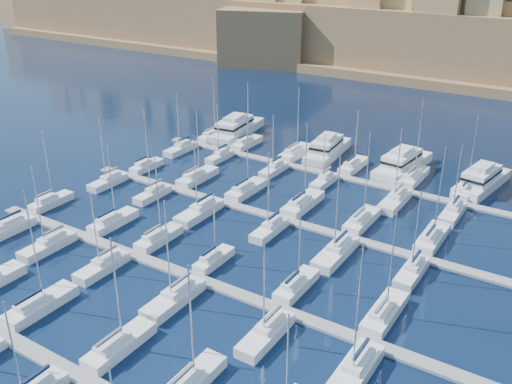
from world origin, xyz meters
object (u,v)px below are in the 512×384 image
Objects in this scene: sailboat_2 at (40,305)px; motor_yacht_d at (482,180)px; motor_yacht_b at (327,149)px; sailboat_4 at (191,382)px; motor_yacht_c at (402,163)px; motor_yacht_a at (236,128)px.

sailboat_2 is 0.98× the size of motor_yacht_d.
sailboat_2 reaches higher than motor_yacht_b.
sailboat_2 is at bearing 179.07° from sailboat_4.
sailboat_4 reaches higher than motor_yacht_d.
sailboat_4 is (24.59, -0.40, -0.02)m from sailboat_2.
sailboat_2 is at bearing -95.07° from motor_yacht_b.
sailboat_4 reaches higher than motor_yacht_c.
motor_yacht_b is at bearing 84.93° from sailboat_2.
motor_yacht_c is (-1.98, 70.51, 0.97)m from sailboat_4.
sailboat_2 is 0.85× the size of motor_yacht_a.
sailboat_4 reaches higher than motor_yacht_a.
motor_yacht_a is 41.05m from motor_yacht_c.
motor_yacht_b is 16.44m from motor_yacht_c.
motor_yacht_d is (56.55, -1.26, -0.00)m from motor_yacht_a.
motor_yacht_b and motor_yacht_c have the same top height.
motor_yacht_b is 0.99× the size of motor_yacht_d.
motor_yacht_b is 31.94m from motor_yacht_d.
motor_yacht_b is at bearing 179.97° from motor_yacht_d.
motor_yacht_b is (-18.41, 70.02, 0.97)m from sailboat_4.
sailboat_4 is 0.89× the size of motor_yacht_b.
motor_yacht_a is at bearing 178.72° from motor_yacht_d.
sailboat_2 is at bearing -75.42° from motor_yacht_a.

